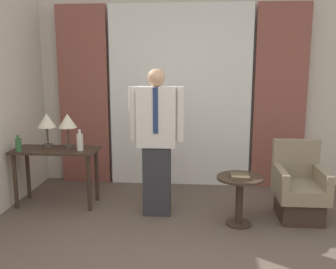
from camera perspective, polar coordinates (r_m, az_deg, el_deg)
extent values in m
cube|color=beige|center=(5.50, 1.89, 6.46)|extent=(10.00, 0.06, 2.70)
cube|color=white|center=(5.38, 1.81, 5.72)|extent=(2.01, 0.06, 2.58)
cube|color=brown|center=(5.63, -12.72, 5.69)|extent=(0.72, 0.06, 2.58)
cube|color=brown|center=(5.49, 16.71, 5.37)|extent=(0.72, 0.06, 2.58)
cube|color=#38281E|center=(4.85, -16.76, -2.30)|extent=(1.04, 0.47, 0.03)
cylinder|color=#38281E|center=(4.98, -22.24, -6.62)|extent=(0.05, 0.05, 0.69)
cylinder|color=#38281E|center=(4.64, -11.95, -7.29)|extent=(0.05, 0.05, 0.69)
cylinder|color=#38281E|center=(5.28, -20.54, -5.53)|extent=(0.05, 0.05, 0.69)
cylinder|color=#38281E|center=(4.96, -10.80, -6.05)|extent=(0.05, 0.05, 0.69)
cylinder|color=#4C4238|center=(4.99, -17.80, -1.60)|extent=(0.12, 0.12, 0.04)
cylinder|color=#4C4238|center=(4.96, -17.89, -0.17)|extent=(0.02, 0.02, 0.21)
cone|color=beige|center=(4.93, -18.02, 2.05)|extent=(0.23, 0.23, 0.18)
cylinder|color=#4C4238|center=(4.89, -14.89, -1.68)|extent=(0.12, 0.12, 0.04)
cylinder|color=#4C4238|center=(4.86, -14.96, -0.23)|extent=(0.02, 0.02, 0.21)
cone|color=beige|center=(4.83, -15.07, 2.04)|extent=(0.23, 0.23, 0.18)
cylinder|color=#336638|center=(4.85, -21.83, -1.51)|extent=(0.07, 0.07, 0.16)
cylinder|color=#336638|center=(4.83, -21.91, -0.35)|extent=(0.03, 0.03, 0.04)
cylinder|color=silver|center=(4.67, -13.28, -1.17)|extent=(0.08, 0.08, 0.20)
cylinder|color=silver|center=(4.64, -13.35, 0.40)|extent=(0.03, 0.03, 0.06)
cube|color=#2D2D33|center=(4.42, -1.70, -7.06)|extent=(0.32, 0.17, 0.82)
cube|color=silver|center=(4.25, -1.75, 2.69)|extent=(0.44, 0.20, 0.69)
cube|color=navy|center=(4.13, -1.92, 3.66)|extent=(0.06, 0.01, 0.52)
cylinder|color=silver|center=(4.28, -5.35, 3.17)|extent=(0.10, 0.10, 0.62)
cylinder|color=silver|center=(4.22, 1.89, 3.10)|extent=(0.10, 0.10, 0.62)
sphere|color=tan|center=(4.21, -1.79, 8.67)|extent=(0.20, 0.20, 0.20)
cube|color=#38281E|center=(4.64, 19.27, -10.50)|extent=(0.46, 0.53, 0.26)
cube|color=gray|center=(4.57, 19.43, -8.06)|extent=(0.54, 0.62, 0.16)
cube|color=gray|center=(4.74, 18.85, -3.45)|extent=(0.54, 0.10, 0.46)
cube|color=gray|center=(4.47, 16.71, -6.04)|extent=(0.08, 0.62, 0.18)
cube|color=gray|center=(4.59, 22.35, -5.98)|extent=(0.08, 0.62, 0.18)
cylinder|color=#38281E|center=(4.36, 10.68, -13.15)|extent=(0.28, 0.28, 0.02)
cylinder|color=#38281E|center=(4.26, 10.80, -10.05)|extent=(0.08, 0.08, 0.53)
cylinder|color=#38281E|center=(4.17, 10.94, -6.50)|extent=(0.51, 0.51, 0.02)
cube|color=brown|center=(4.14, 10.89, -6.24)|extent=(0.20, 0.21, 0.03)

